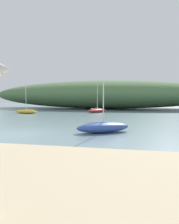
# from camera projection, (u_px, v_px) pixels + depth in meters

# --- Properties ---
(ground_plane) EXTENTS (120.00, 120.00, 0.00)m
(ground_plane) POSITION_uv_depth(u_px,v_px,m) (17.00, 134.00, 14.04)
(ground_plane) COLOR gray
(distant_hill) EXTENTS (48.71, 14.43, 5.86)m
(distant_hill) POSITION_uv_depth(u_px,v_px,m) (102.00, 95.00, 44.36)
(distant_hill) COLOR #517547
(distant_hill) RESTS_ON ground
(sailboat_inner_mooring) EXTENTS (3.27, 4.13, 5.07)m
(sailboat_inner_mooring) POSITION_uv_depth(u_px,v_px,m) (97.00, 110.00, 33.28)
(sailboat_inner_mooring) COLOR #B72D28
(sailboat_inner_mooring) RESTS_ON ground
(sailboat_by_sandbar) EXTENTS (3.68, 1.36, 4.55)m
(sailboat_by_sandbar) POSITION_uv_depth(u_px,v_px,m) (26.00, 111.00, 30.94)
(sailboat_by_sandbar) COLOR gold
(sailboat_by_sandbar) RESTS_ON ground
(sailboat_far_right) EXTENTS (4.00, 3.14, 3.71)m
(sailboat_far_right) POSITION_uv_depth(u_px,v_px,m) (103.00, 127.00, 14.55)
(sailboat_far_right) COLOR #2D4C9E
(sailboat_far_right) RESTS_ON ground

